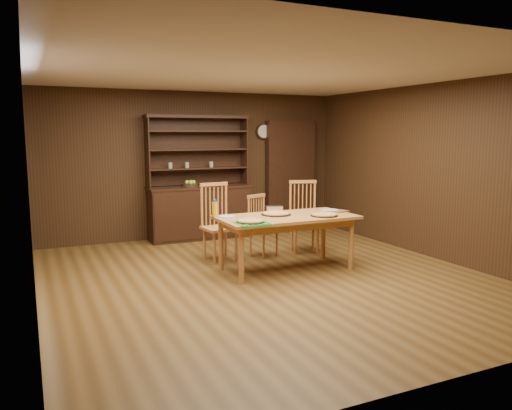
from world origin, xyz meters
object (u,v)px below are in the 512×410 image
china_hutch (200,205)px  chair_left (217,219)px  chair_center (260,224)px  juice_bottle (215,209)px  chair_right (304,214)px  dining_table (286,222)px

china_hutch → chair_left: (-0.24, -1.55, 0.01)m
chair_center → juice_bottle: size_ratio=4.11×
chair_center → juice_bottle: bearing=-172.0°
juice_bottle → chair_right: bearing=17.4°
dining_table → chair_left: bearing=125.1°
chair_right → chair_left: bearing=-163.5°
chair_left → chair_center: size_ratio=1.21×
china_hutch → chair_center: (0.43, -1.61, -0.10)m
chair_left → chair_center: chair_left is taller
dining_table → juice_bottle: bearing=158.8°
chair_left → dining_table: bearing=-61.1°
dining_table → chair_center: (0.02, 0.87, -0.17)m
dining_table → chair_right: size_ratio=1.66×
dining_table → chair_right: bearing=48.3°
china_hutch → chair_center: china_hutch is taller
dining_table → chair_center: 0.89m
dining_table → juice_bottle: juice_bottle is taller
chair_left → china_hutch: bearing=74.9°
chair_left → juice_bottle: size_ratio=4.99×
dining_table → chair_center: bearing=88.8°
chair_center → juice_bottle: (-0.93, -0.52, 0.36)m
chair_left → juice_bottle: 0.68m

